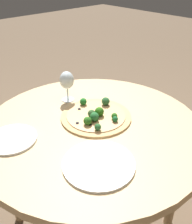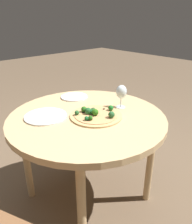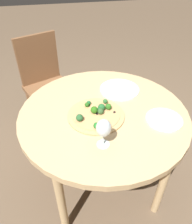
{
  "view_description": "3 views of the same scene",
  "coord_description": "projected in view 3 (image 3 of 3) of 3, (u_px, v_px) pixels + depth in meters",
  "views": [
    {
      "loc": [
        0.7,
        -0.63,
        1.35
      ],
      "look_at": [
        -0.03,
        0.05,
        0.73
      ],
      "focal_mm": 40.0,
      "sensor_mm": 36.0,
      "label": 1
    },
    {
      "loc": [
        0.83,
        0.99,
        1.3
      ],
      "look_at": [
        -0.03,
        0.05,
        0.73
      ],
      "focal_mm": 35.0,
      "sensor_mm": 36.0,
      "label": 2
    },
    {
      "loc": [
        -1.0,
        0.25,
        1.53
      ],
      "look_at": [
        -0.03,
        0.05,
        0.73
      ],
      "focal_mm": 35.0,
      "sensor_mm": 36.0,
      "label": 3
    }
  ],
  "objects": [
    {
      "name": "plate_near",
      "position": [
        119.0,
        89.0,
        1.5
      ],
      "size": [
        0.27,
        0.27,
        0.01
      ],
      "color": "silver",
      "rests_on": "dining_table"
    },
    {
      "name": "chair",
      "position": [
        46.0,
        82.0,
        2.04
      ],
      "size": [
        0.53,
        0.53,
        0.88
      ],
      "rotation": [
        0.0,
        0.0,
        -1.16
      ],
      "color": "brown",
      "rests_on": "ground_plane"
    },
    {
      "name": "dining_table",
      "position": [
        103.0,
        120.0,
        1.36
      ],
      "size": [
        1.02,
        1.02,
        0.7
      ],
      "color": "tan",
      "rests_on": "ground_plane"
    },
    {
      "name": "pizza",
      "position": [
        96.0,
        114.0,
        1.28
      ],
      "size": [
        0.34,
        0.34,
        0.06
      ],
      "color": "tan",
      "rests_on": "dining_table"
    },
    {
      "name": "ground_plane",
      "position": [
        102.0,
        179.0,
        1.76
      ],
      "size": [
        12.0,
        12.0,
        0.0
      ],
      "primitive_type": "plane",
      "color": "brown"
    },
    {
      "name": "wine_glass",
      "position": [
        104.0,
        129.0,
        1.04
      ],
      "size": [
        0.07,
        0.07,
        0.16
      ],
      "color": "silver",
      "rests_on": "dining_table"
    },
    {
      "name": "plate_far",
      "position": [
        164.0,
        119.0,
        1.25
      ],
      "size": [
        0.21,
        0.21,
        0.01
      ],
      "color": "silver",
      "rests_on": "dining_table"
    }
  ]
}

